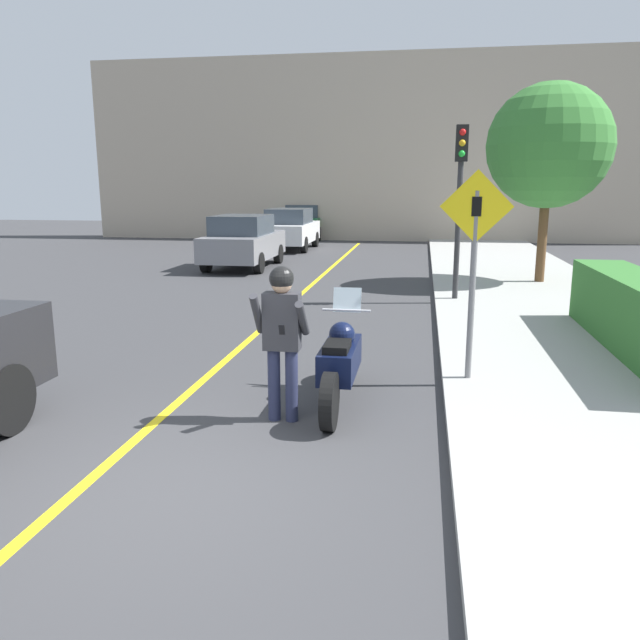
% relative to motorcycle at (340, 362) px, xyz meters
% --- Properties ---
extents(ground_plane, '(80.00, 80.00, 0.00)m').
position_rel_motorcycle_xyz_m(ground_plane, '(-1.35, -2.49, -0.51)').
color(ground_plane, '#38383A').
extents(sidewalk_curb, '(4.40, 44.00, 0.11)m').
position_rel_motorcycle_xyz_m(sidewalk_curb, '(3.45, 1.51, -0.46)').
color(sidewalk_curb, '#9E9E99').
rests_on(sidewalk_curb, ground).
extents(road_center_line, '(0.12, 36.00, 0.01)m').
position_rel_motorcycle_xyz_m(road_center_line, '(-1.95, 3.51, -0.51)').
color(road_center_line, yellow).
rests_on(road_center_line, ground).
extents(building_backdrop, '(28.00, 1.20, 8.56)m').
position_rel_motorcycle_xyz_m(building_backdrop, '(-1.35, 23.51, 3.77)').
color(building_backdrop, '#B2A38E').
rests_on(building_backdrop, ground).
extents(motorcycle, '(0.62, 2.38, 1.31)m').
position_rel_motorcycle_xyz_m(motorcycle, '(0.00, 0.00, 0.00)').
color(motorcycle, black).
rests_on(motorcycle, ground).
extents(person_biker, '(0.59, 0.48, 1.74)m').
position_rel_motorcycle_xyz_m(person_biker, '(-0.55, -0.69, 0.56)').
color(person_biker, '#282D4C').
rests_on(person_biker, ground).
extents(crossing_sign, '(0.91, 0.08, 2.67)m').
position_rel_motorcycle_xyz_m(crossing_sign, '(1.58, 0.92, 1.21)').
color(crossing_sign, slate).
rests_on(crossing_sign, sidewalk_curb).
extents(traffic_light, '(0.26, 0.30, 3.74)m').
position_rel_motorcycle_xyz_m(traffic_light, '(1.69, 6.94, 2.20)').
color(traffic_light, '#2D2D30').
rests_on(traffic_light, sidewalk_curb).
extents(street_tree, '(3.13, 3.13, 5.03)m').
position_rel_motorcycle_xyz_m(street_tree, '(4.02, 9.91, 3.05)').
color(street_tree, brown).
rests_on(street_tree, sidewalk_curb).
extents(parked_car_grey, '(1.88, 4.20, 1.68)m').
position_rel_motorcycle_xyz_m(parked_car_grey, '(-4.73, 12.21, 0.35)').
color(parked_car_grey, black).
rests_on(parked_car_grey, ground).
extents(parked_car_white, '(1.88, 4.20, 1.68)m').
position_rel_motorcycle_xyz_m(parked_car_white, '(-4.49, 18.22, 0.35)').
color(parked_car_white, black).
rests_on(parked_car_white, ground).
extents(parked_car_green, '(1.88, 4.20, 1.68)m').
position_rel_motorcycle_xyz_m(parked_car_green, '(-4.89, 23.99, 0.35)').
color(parked_car_green, black).
rests_on(parked_car_green, ground).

